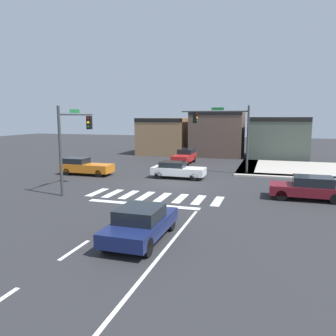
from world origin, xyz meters
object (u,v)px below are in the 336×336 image
Objects in this scene: traffic_signal_northeast at (224,127)px; car_white at (177,170)px; car_maroon at (309,188)px; traffic_signal_southwest at (74,134)px; car_orange at (85,166)px; car_navy at (141,223)px; car_red at (185,156)px.

car_white is at bearing 49.92° from traffic_signal_northeast.
traffic_signal_southwest is at bearing 8.05° from car_maroon.
car_maroon is (17.76, -3.69, 0.01)m from car_orange.
car_maroon reaches higher than car_navy.
traffic_signal_southwest is at bearing -129.07° from car_white.
traffic_signal_northeast is at bearing -2.64° from car_navy.
traffic_signal_southwest is 0.94× the size of traffic_signal_northeast.
traffic_signal_southwest is 1.31× the size of car_white.
car_orange is (-11.34, -4.57, -3.42)m from traffic_signal_northeast.
traffic_signal_northeast is at bearing 21.95° from car_orange.
car_maroon is at bearing 40.38° from car_red.
traffic_signal_northeast is at bearing 44.22° from car_red.
car_navy is 1.01× the size of car_white.
car_white is (5.36, 6.60, -3.15)m from traffic_signal_southwest.
traffic_signal_northeast reaches higher than car_navy.
car_navy is at bearing -133.37° from traffic_signal_southwest.
car_red is (-1.62, 8.71, 0.09)m from car_white.
car_red is at bearing -45.78° from traffic_signal_northeast.
car_orange is 1.04× the size of car_white.
car_orange reaches higher than car_maroon.
car_orange is (-2.81, 5.80, -3.12)m from traffic_signal_southwest.
traffic_signal_northeast is 11.00m from car_maroon.
car_maroon is 0.97× the size of car_red.
car_white is (-9.60, 4.48, -0.04)m from car_maroon.
car_navy is at bearing -51.21° from car_orange.
traffic_signal_northeast is 1.39× the size of car_white.
traffic_signal_northeast is at bearing -39.44° from traffic_signal_southwest.
traffic_signal_northeast is 1.34× the size of car_orange.
traffic_signal_northeast is at bearing -52.15° from car_maroon.
traffic_signal_southwest is at bearing 46.63° from car_navy.
traffic_signal_northeast reaches higher than traffic_signal_southwest.
car_navy is at bearing 52.45° from car_maroon.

